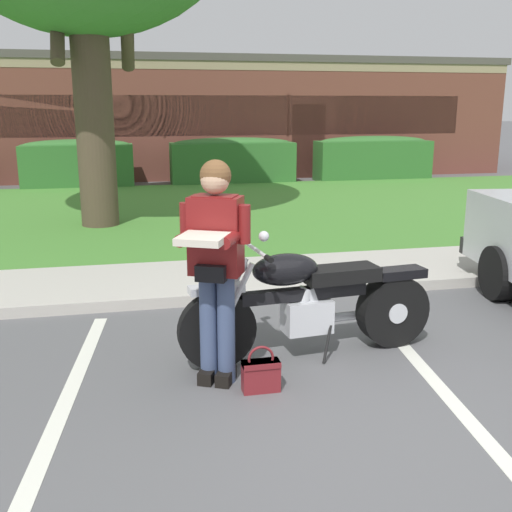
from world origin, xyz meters
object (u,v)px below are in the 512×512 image
at_px(hedge_center_right, 233,160).
at_px(handbag, 261,373).
at_px(motorcycle, 319,301).
at_px(hedge_center_left, 78,162).
at_px(hedge_right, 373,157).
at_px(brick_building, 155,116).
at_px(rider_person, 215,255).

bearing_deg(hedge_center_right, handbag, -99.24).
distance_m(motorcycle, hedge_center_left, 11.98).
xyz_separation_m(hedge_center_left, hedge_right, (8.06, 0.00, 0.00)).
bearing_deg(motorcycle, handbag, -137.51).
bearing_deg(motorcycle, hedge_right, 65.22).
bearing_deg(hedge_right, hedge_center_right, 180.00).
bearing_deg(brick_building, hedge_right, -40.83).
bearing_deg(handbag, rider_person, 141.68).
distance_m(motorcycle, hedge_right, 12.87).
height_order(motorcycle, hedge_center_left, hedge_center_left).
bearing_deg(brick_building, hedge_center_right, -70.71).
height_order(handbag, hedge_right, hedge_right).
xyz_separation_m(handbag, hedge_right, (6.03, 12.26, 0.51)).
distance_m(motorcycle, rider_person, 1.12).
distance_m(motorcycle, handbag, 0.92).
bearing_deg(handbag, hedge_right, 63.83).
relative_size(motorcycle, brick_building, 0.11).
relative_size(hedge_center_left, hedge_right, 0.85).
height_order(hedge_center_right, hedge_right, same).
relative_size(handbag, hedge_right, 0.11).
relative_size(motorcycle, rider_person, 1.32).
bearing_deg(brick_building, motorcycle, -88.67).
relative_size(motorcycle, hedge_center_right, 0.67).
distance_m(handbag, hedge_center_left, 12.44).
distance_m(hedge_center_right, hedge_right, 4.03).
xyz_separation_m(handbag, hedge_center_left, (-2.04, 12.26, 0.51)).
bearing_deg(brick_building, handbag, -90.82).
height_order(rider_person, hedge_center_right, rider_person).
relative_size(hedge_center_right, hedge_right, 1.02).
distance_m(rider_person, brick_building, 17.05).
distance_m(hedge_right, brick_building, 7.71).
bearing_deg(hedge_center_right, hedge_right, 0.00).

